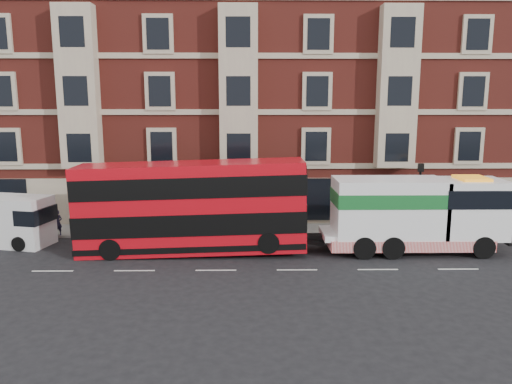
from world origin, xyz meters
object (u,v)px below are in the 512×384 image
at_px(tow_truck, 413,213).
at_px(pedestrian, 58,223).
at_px(double_decker_bus, 191,206).
at_px(box_van, 3,221).

relative_size(tow_truck, pedestrian, 6.34).
bearing_deg(double_decker_bus, tow_truck, 0.00).
height_order(tow_truck, pedestrian, tow_truck).
distance_m(double_decker_bus, tow_truck, 12.07).
bearing_deg(tow_truck, box_van, 175.58).
xyz_separation_m(box_van, pedestrian, (2.58, 1.39, -0.47)).
distance_m(box_van, pedestrian, 2.97).
distance_m(double_decker_bus, box_van, 11.30).
xyz_separation_m(tow_truck, box_van, (-23.15, 1.79, -0.77)).
relative_size(double_decker_bus, pedestrian, 7.92).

